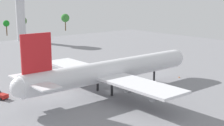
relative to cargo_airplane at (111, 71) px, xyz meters
The scene contains 4 objects.
ground_plane 6.49m from the cargo_airplane, ahead, with size 254.96×254.96×0.00m, color gray.
cargo_airplane is the anchor object (origin of this frame).
safety_cone_nose 29.75m from the cargo_airplane, ahead, with size 0.42×0.42×0.60m, color orange.
control_tower 126.03m from the cargo_airplane, 77.22° to the left, with size 10.59×10.59×33.56m.
Camera 1 is at (-61.15, -72.99, 28.70)m, focal length 52.39 mm.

